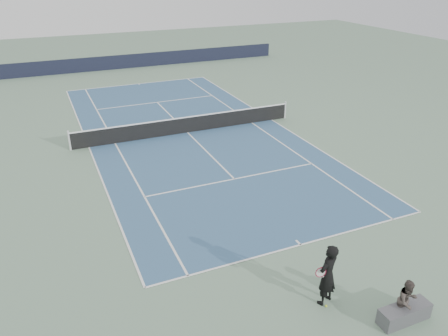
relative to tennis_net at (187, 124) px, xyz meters
name	(u,v)px	position (x,y,z in m)	size (l,w,h in m)	color
ground	(188,133)	(0.00, 0.00, -0.50)	(80.00, 80.00, 0.00)	slate
court_surface	(188,133)	(0.00, 0.00, -0.50)	(10.97, 23.77, 0.01)	#34577C
tennis_net	(187,124)	(0.00, 0.00, 0.00)	(12.90, 0.10, 1.07)	silver
windscreen_far	(122,62)	(0.00, 17.88, 0.10)	(30.00, 0.25, 1.20)	black
tennis_player	(327,275)	(-0.88, -14.51, 0.46)	(0.89, 0.75, 1.93)	black
tennis_ball	(326,306)	(-0.95, -14.71, -0.47)	(0.07, 0.07, 0.07)	#CFE72F
spectator_bench	(406,307)	(0.67, -15.97, -0.03)	(1.52, 0.51, 1.33)	#4D4D51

